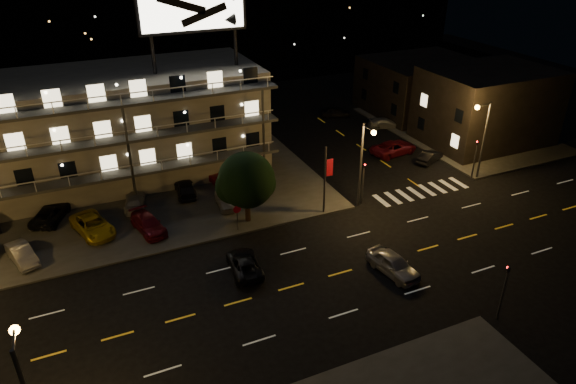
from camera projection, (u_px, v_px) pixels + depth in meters
name	position (u px, v px, depth m)	size (l,w,h in m)	color
ground	(316.00, 280.00, 37.29)	(140.00, 140.00, 0.00)	black
curb_nw	(88.00, 197.00, 48.33)	(44.00, 24.00, 0.15)	#353532
curb_ne	(457.00, 129.00, 64.26)	(16.00, 24.00, 0.15)	#353532
motel	(118.00, 125.00, 50.47)	(28.00, 13.80, 18.10)	gray
side_bldg_front	(486.00, 106.00, 59.08)	(14.06, 10.00, 8.50)	black
side_bldg_back	(421.00, 86.00, 69.11)	(14.06, 12.00, 7.00)	black
hill_backdrop	(99.00, 0.00, 85.27)	(120.00, 25.00, 24.00)	black
streetlight_nc	(364.00, 158.00, 44.46)	(0.44, 1.92, 8.00)	#2D2D30
streetlight_ne	(482.00, 133.00, 49.69)	(1.92, 0.44, 8.00)	#2D2D30
signal_nw	(363.00, 179.00, 46.21)	(0.20, 0.27, 4.60)	#2D2D30
signal_sw	(505.00, 287.00, 32.49)	(0.20, 0.27, 4.60)	#2D2D30
signal_ne	(476.00, 155.00, 50.91)	(0.27, 0.20, 4.60)	#2D2D30
banner_north	(326.00, 178.00, 44.31)	(0.83, 0.16, 6.40)	#2D2D30
stop_sign	(237.00, 214.00, 42.32)	(0.91, 0.11, 2.61)	#2D2D30
tree	(246.00, 182.00, 42.72)	(5.00, 4.81, 6.30)	black
lot_car_1	(22.00, 254.00, 38.78)	(1.37, 3.93, 1.29)	gray
lot_car_2	(93.00, 225.00, 42.35)	(2.33, 5.06, 1.41)	gold
lot_car_3	(148.00, 224.00, 42.65)	(1.83, 4.51, 1.31)	maroon
lot_car_4	(225.00, 200.00, 46.42)	(1.49, 3.70, 1.26)	gray
lot_car_6	(50.00, 213.00, 44.19)	(2.16, 4.69, 1.30)	black
lot_car_7	(135.00, 202.00, 46.15)	(1.73, 4.25, 1.23)	gray
lot_car_8	(185.00, 188.00, 48.31)	(1.72, 4.28, 1.46)	black
lot_car_9	(228.00, 181.00, 49.62)	(1.54, 4.42, 1.46)	maroon
side_car_0	(430.00, 157.00, 55.32)	(1.31, 3.75, 1.24)	black
side_car_1	(394.00, 148.00, 57.20)	(2.51, 5.44, 1.51)	maroon
side_car_2	(385.00, 123.00, 64.63)	(1.70, 4.19, 1.22)	gray
side_car_3	(336.00, 112.00, 68.25)	(1.60, 3.98, 1.36)	black
road_car_east	(393.00, 264.00, 37.71)	(1.81, 4.49, 1.53)	gray
road_car_west	(244.00, 264.00, 37.99)	(2.09, 4.53, 1.26)	black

